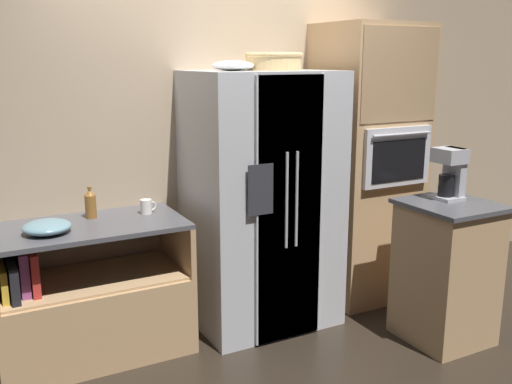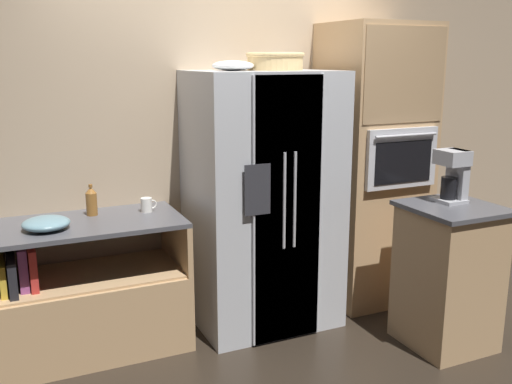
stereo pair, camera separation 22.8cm
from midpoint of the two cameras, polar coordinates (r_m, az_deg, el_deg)
The scene contains 12 objects.
ground_plane at distance 4.26m, azimuth -2.98°, elevation -13.28°, with size 20.00×20.00×0.00m, color black.
wall_back at distance 4.27m, azimuth -5.89°, elevation 6.46°, with size 12.00×0.06×2.80m.
counter_left at distance 3.95m, azimuth -17.78°, elevation -10.97°, with size 1.19×0.65×0.88m.
refrigerator at distance 4.06m, azimuth -0.99°, elevation -0.86°, with size 0.99×0.80×1.82m.
wall_oven at distance 4.58m, azimuth 9.63°, elevation 2.76°, with size 0.74×0.73×2.16m.
island_counter at distance 4.07m, azimuth 16.93°, elevation -7.63°, with size 0.57×0.58×0.97m.
wicker_basket at distance 4.00m, azimuth 0.09°, elevation 13.01°, with size 0.40×0.40×0.12m.
fruit_bowl at distance 3.82m, azimuth -4.08°, elevation 12.50°, with size 0.28×0.28×0.07m.
bottle_tall at distance 3.89m, azimuth -17.85°, elevation -1.11°, with size 0.07×0.07×0.21m.
mug at distance 3.91m, azimuth -12.55°, elevation -1.44°, with size 0.11×0.08×0.10m.
mixing_bowl at distance 3.65m, azimuth -21.88°, elevation -3.28°, with size 0.28×0.28×0.08m.
coffee_maker at distance 3.99m, azimuth 17.35°, elevation 1.99°, with size 0.17×0.19×0.35m.
Camera 1 is at (-1.69, -3.41, 1.90)m, focal length 40.00 mm.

